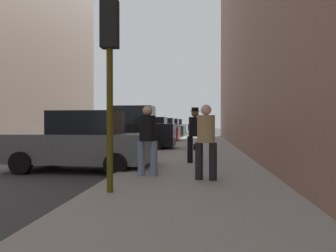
# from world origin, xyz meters

# --- Properties ---
(ground_plane) EXTENTS (120.00, 120.00, 0.00)m
(ground_plane) POSITION_xyz_m (0.00, 0.00, 0.00)
(ground_plane) COLOR #38383A
(sidewalk) EXTENTS (4.00, 40.00, 0.15)m
(sidewalk) POSITION_xyz_m (6.00, 0.00, 0.07)
(sidewalk) COLOR gray
(sidewalk) RESTS_ON ground_plane
(parked_gray_coupe) EXTENTS (4.26, 2.18, 1.79)m
(parked_gray_coupe) POSITION_xyz_m (2.65, -0.87, 0.85)
(parked_gray_coupe) COLOR slate
(parked_gray_coupe) RESTS_ON ground_plane
(parked_black_suv) EXTENTS (4.61, 2.08, 2.25)m
(parked_black_suv) POSITION_xyz_m (2.65, 5.78, 1.03)
(parked_black_suv) COLOR black
(parked_black_suv) RESTS_ON ground_plane
(parked_red_hatchback) EXTENTS (4.27, 2.19, 1.79)m
(parked_red_hatchback) POSITION_xyz_m (2.65, 12.42, 0.85)
(parked_red_hatchback) COLOR #B2191E
(parked_red_hatchback) RESTS_ON ground_plane
(parked_dark_green_sedan) EXTENTS (4.23, 2.11, 1.79)m
(parked_dark_green_sedan) POSITION_xyz_m (2.65, 18.83, 0.85)
(parked_dark_green_sedan) COLOR #193828
(parked_dark_green_sedan) RESTS_ON ground_plane
(parked_silver_sedan) EXTENTS (4.26, 2.18, 1.79)m
(parked_silver_sedan) POSITION_xyz_m (2.65, 25.06, 0.85)
(parked_silver_sedan) COLOR #B7BABF
(parked_silver_sedan) RESTS_ON ground_plane
(parked_blue_sedan) EXTENTS (4.24, 2.14, 1.79)m
(parked_blue_sedan) POSITION_xyz_m (2.65, 31.91, 0.85)
(parked_blue_sedan) COLOR navy
(parked_blue_sedan) RESTS_ON ground_plane
(fire_hydrant) EXTENTS (0.42, 0.22, 0.70)m
(fire_hydrant) POSITION_xyz_m (4.45, 7.22, 0.50)
(fire_hydrant) COLOR red
(fire_hydrant) RESTS_ON sidewalk
(traffic_light) EXTENTS (0.32, 0.32, 3.60)m
(traffic_light) POSITION_xyz_m (4.50, -4.38, 2.76)
(traffic_light) COLOR #514C0F
(traffic_light) RESTS_ON sidewalk
(pedestrian_in_tan_coat) EXTENTS (0.53, 0.47, 1.71)m
(pedestrian_in_tan_coat) POSITION_xyz_m (6.32, -2.94, 1.10)
(pedestrian_in_tan_coat) COLOR black
(pedestrian_in_tan_coat) RESTS_ON sidewalk
(pedestrian_in_jeans) EXTENTS (0.52, 0.45, 1.71)m
(pedestrian_in_jeans) POSITION_xyz_m (4.90, -2.47, 1.10)
(pedestrian_in_jeans) COLOR #728CB2
(pedestrian_in_jeans) RESTS_ON sidewalk
(pedestrian_with_fedora) EXTENTS (0.53, 0.47, 1.78)m
(pedestrian_with_fedora) POSITION_xyz_m (6.01, 0.18, 1.14)
(pedestrian_with_fedora) COLOR black
(pedestrian_with_fedora) RESTS_ON sidewalk
(duffel_bag) EXTENTS (0.32, 0.44, 0.28)m
(duffel_bag) POSITION_xyz_m (6.01, 4.99, 0.29)
(duffel_bag) COLOR black
(duffel_bag) RESTS_ON sidewalk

